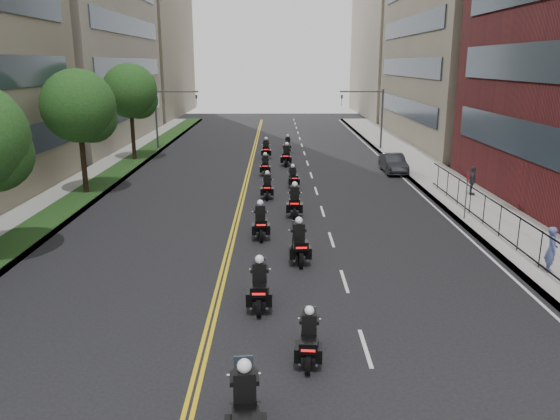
# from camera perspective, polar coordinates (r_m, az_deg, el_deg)

# --- Properties ---
(sidewalk_right) EXTENTS (4.00, 90.00, 0.15)m
(sidewalk_right) POSITION_cam_1_polar(r_m,az_deg,el_deg) (36.85, 17.58, 2.06)
(sidewalk_right) COLOR gray
(sidewalk_right) RESTS_ON ground
(sidewalk_left) EXTENTS (4.00, 90.00, 0.15)m
(sidewalk_left) POSITION_cam_1_polar(r_m,az_deg,el_deg) (37.26, -20.23, 1.97)
(sidewalk_left) COLOR gray
(sidewalk_left) RESTS_ON ground
(grass_strip) EXTENTS (2.00, 90.00, 0.04)m
(grass_strip) POSITION_cam_1_polar(r_m,az_deg,el_deg) (36.98, -19.07, 2.13)
(grass_strip) COLOR #1E3D16
(grass_strip) RESTS_ON sidewalk_left
(building_right_far) EXTENTS (15.00, 28.00, 26.00)m
(building_right_far) POSITION_cam_1_polar(r_m,az_deg,el_deg) (89.76, 13.71, 17.97)
(building_right_far) COLOR gray
(building_right_far) RESTS_ON ground
(building_left_far) EXTENTS (16.00, 28.00, 26.00)m
(building_left_far) POSITION_cam_1_polar(r_m,az_deg,el_deg) (90.18, -15.72, 17.82)
(building_left_far) COLOR gray
(building_left_far) RESTS_ON ground
(iron_fence) EXTENTS (0.05, 28.00, 1.50)m
(iron_fence) POSITION_cam_1_polar(r_m,az_deg,el_deg) (24.60, 24.58, -2.99)
(iron_fence) COLOR black
(iron_fence) RESTS_ON sidewalk_right
(street_trees) EXTENTS (4.40, 38.40, 7.98)m
(street_trees) POSITION_cam_1_polar(r_m,az_deg,el_deg) (30.25, -23.39, 8.53)
(street_trees) COLOR #312516
(street_trees) RESTS_ON ground
(traffic_signal_right) EXTENTS (4.09, 0.20, 5.60)m
(traffic_signal_right) POSITION_cam_1_polar(r_m,az_deg,el_deg) (52.10, 9.59, 10.24)
(traffic_signal_right) COLOR #3F3F44
(traffic_signal_right) RESTS_ON ground
(traffic_signal_left) EXTENTS (4.09, 0.20, 5.60)m
(traffic_signal_left) POSITION_cam_1_polar(r_m,az_deg,el_deg) (52.33, -11.80, 10.16)
(traffic_signal_left) COLOR #3F3F44
(traffic_signal_left) RESTS_ON ground
(motorcycle_0) EXTENTS (0.68, 2.54, 1.87)m
(motorcycle_0) POSITION_cam_1_polar(r_m,az_deg,el_deg) (12.56, -3.65, -20.12)
(motorcycle_0) COLOR black
(motorcycle_0) RESTS_ON ground
(motorcycle_1) EXTENTS (0.57, 2.14, 1.58)m
(motorcycle_1) POSITION_cam_1_polar(r_m,az_deg,el_deg) (15.41, 3.03, -13.40)
(motorcycle_1) COLOR black
(motorcycle_1) RESTS_ON ground
(motorcycle_2) EXTENTS (0.56, 2.43, 1.80)m
(motorcycle_2) POSITION_cam_1_polar(r_m,az_deg,el_deg) (18.47, -2.15, -8.05)
(motorcycle_2) COLOR black
(motorcycle_2) RESTS_ON ground
(motorcycle_3) EXTENTS (0.61, 2.53, 1.87)m
(motorcycle_3) POSITION_cam_1_polar(r_m,az_deg,el_deg) (22.57, 2.00, -3.58)
(motorcycle_3) COLOR black
(motorcycle_3) RESTS_ON ground
(motorcycle_4) EXTENTS (0.61, 2.42, 1.79)m
(motorcycle_4) POSITION_cam_1_polar(r_m,az_deg,el_deg) (25.63, -2.06, -1.34)
(motorcycle_4) COLOR black
(motorcycle_4) RESTS_ON ground
(motorcycle_5) EXTENTS (0.59, 2.50, 1.84)m
(motorcycle_5) POSITION_cam_1_polar(r_m,az_deg,el_deg) (29.27, 1.54, 0.81)
(motorcycle_5) COLOR black
(motorcycle_5) RESTS_ON ground
(motorcycle_6) EXTENTS (0.52, 2.26, 1.67)m
(motorcycle_6) POSITION_cam_1_polar(r_m,az_deg,el_deg) (33.13, -1.33, 2.39)
(motorcycle_6) COLOR black
(motorcycle_6) RESTS_ON ground
(motorcycle_7) EXTENTS (0.58, 2.07, 1.53)m
(motorcycle_7) POSITION_cam_1_polar(r_m,az_deg,el_deg) (36.08, 1.37, 3.36)
(motorcycle_7) COLOR black
(motorcycle_7) RESTS_ON ground
(motorcycle_8) EXTENTS (0.52, 2.26, 1.67)m
(motorcycle_8) POSITION_cam_1_polar(r_m,az_deg,el_deg) (40.01, -1.55, 4.61)
(motorcycle_8) COLOR black
(motorcycle_8) RESTS_ON ground
(motorcycle_9) EXTENTS (0.66, 2.52, 1.86)m
(motorcycle_9) POSITION_cam_1_polar(r_m,az_deg,el_deg) (43.76, 0.69, 5.63)
(motorcycle_9) COLOR black
(motorcycle_9) RESTS_ON ground
(motorcycle_10) EXTENTS (0.57, 2.47, 1.83)m
(motorcycle_10) POSITION_cam_1_polar(r_m,az_deg,el_deg) (47.14, -1.47, 6.30)
(motorcycle_10) COLOR black
(motorcycle_10) RESTS_ON ground
(motorcycle_11) EXTENTS (0.60, 2.12, 1.56)m
(motorcycle_11) POSITION_cam_1_polar(r_m,az_deg,el_deg) (50.77, 0.79, 6.83)
(motorcycle_11) COLOR black
(motorcycle_11) RESTS_ON ground
(parked_sedan) EXTENTS (1.53, 4.24, 1.39)m
(parked_sedan) POSITION_cam_1_polar(r_m,az_deg,el_deg) (41.75, 11.76, 4.80)
(parked_sedan) COLOR black
(parked_sedan) RESTS_ON ground
(pedestrian_a) EXTENTS (0.57, 0.74, 1.81)m
(pedestrian_a) POSITION_cam_1_polar(r_m,az_deg,el_deg) (23.42, 26.50, -3.70)
(pedestrian_a) COLOR #536099
(pedestrian_a) RESTS_ON sidewalk_right
(pedestrian_c) EXTENTS (0.73, 1.11, 1.76)m
(pedestrian_c) POSITION_cam_1_polar(r_m,az_deg,el_deg) (35.22, 19.46, 2.90)
(pedestrian_c) COLOR #3B3A41
(pedestrian_c) RESTS_ON sidewalk_right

